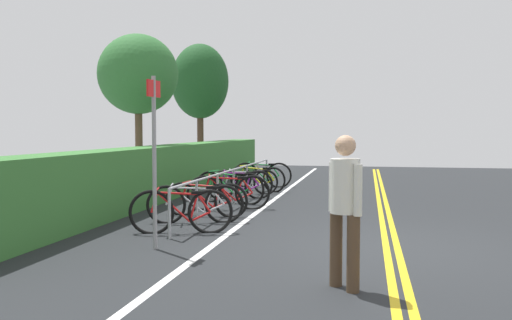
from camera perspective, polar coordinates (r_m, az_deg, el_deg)
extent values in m
cube|color=#232628|center=(8.29, 14.16, -9.13)|extent=(35.50, 12.17, 0.05)
cube|color=gold|center=(8.29, 14.72, -8.95)|extent=(31.95, 0.10, 0.00)
cube|color=gold|center=(8.29, 13.60, -8.95)|extent=(31.95, 0.10, 0.00)
cube|color=white|center=(8.58, -3.85, -8.44)|extent=(31.95, 0.12, 0.00)
cylinder|color=#9EA0A5|center=(8.69, -9.15, -5.65)|extent=(0.05, 0.05, 0.80)
cylinder|color=#9EA0A5|center=(10.00, -6.28, -4.47)|extent=(0.05, 0.05, 0.80)
cylinder|color=#9EA0A5|center=(11.33, -4.09, -3.55)|extent=(0.05, 0.05, 0.80)
cylinder|color=#9EA0A5|center=(12.67, -2.36, -2.82)|extent=(0.05, 0.05, 0.80)
cylinder|color=#9EA0A5|center=(14.03, -0.97, -2.23)|extent=(0.05, 0.05, 0.80)
cylinder|color=#9EA0A5|center=(15.39, 0.17, -1.75)|extent=(0.05, 0.05, 0.80)
cylinder|color=#9EA0A5|center=(16.76, 1.13, -1.34)|extent=(0.05, 0.05, 0.80)
cylinder|color=#9EA0A5|center=(12.64, -2.37, -1.02)|extent=(8.41, 0.04, 0.04)
torus|color=black|center=(9.20, -11.00, -5.48)|extent=(0.26, 0.75, 0.76)
torus|color=black|center=(9.13, -4.86, -5.50)|extent=(0.26, 0.75, 0.76)
cylinder|color=red|center=(9.15, -8.71, -4.94)|extent=(0.19, 0.55, 0.52)
cylinder|color=red|center=(9.11, -8.33, -3.51)|extent=(0.21, 0.65, 0.07)
cylinder|color=red|center=(9.13, -6.62, -5.06)|extent=(0.08, 0.17, 0.47)
cylinder|color=red|center=(9.14, -5.94, -5.99)|extent=(0.13, 0.35, 0.19)
cylinder|color=red|center=(9.11, -5.54, -4.56)|extent=(0.10, 0.25, 0.32)
cylinder|color=red|center=(9.17, -10.70, -4.44)|extent=(0.07, 0.14, 0.35)
cube|color=black|center=(9.09, -6.23, -3.43)|extent=(0.13, 0.21, 0.05)
cylinder|color=red|center=(9.14, -10.41, -3.09)|extent=(0.45, 0.15, 0.03)
torus|color=black|center=(10.16, -9.48, -4.71)|extent=(0.26, 0.73, 0.74)
torus|color=black|center=(10.12, -3.39, -4.70)|extent=(0.26, 0.73, 0.74)
cylinder|color=silver|center=(10.12, -7.21, -4.24)|extent=(0.20, 0.60, 0.51)
cylinder|color=silver|center=(10.09, -6.82, -2.99)|extent=(0.24, 0.71, 0.07)
cylinder|color=silver|center=(10.11, -5.13, -4.33)|extent=(0.08, 0.18, 0.45)
cylinder|color=silver|center=(10.13, -4.46, -5.14)|extent=(0.14, 0.38, 0.19)
cylinder|color=silver|center=(10.10, -4.06, -3.89)|extent=(0.11, 0.26, 0.31)
cylinder|color=silver|center=(10.13, -9.19, -3.80)|extent=(0.07, 0.15, 0.34)
cube|color=black|center=(10.08, -4.74, -2.91)|extent=(0.13, 0.21, 0.05)
cylinder|color=silver|center=(10.10, -8.90, -2.61)|extent=(0.45, 0.15, 0.03)
torus|color=black|center=(11.05, -7.85, -4.15)|extent=(0.07, 0.70, 0.70)
torus|color=black|center=(10.73, -2.67, -4.34)|extent=(0.07, 0.70, 0.70)
cylinder|color=red|center=(10.91, -5.94, -3.81)|extent=(0.05, 0.59, 0.48)
cylinder|color=red|center=(10.86, -5.61, -2.72)|extent=(0.05, 0.70, 0.07)
cylinder|color=red|center=(10.80, -4.18, -3.95)|extent=(0.04, 0.17, 0.43)
cylinder|color=red|center=(10.79, -3.60, -4.70)|extent=(0.04, 0.38, 0.18)
cylinder|color=red|center=(10.74, -3.26, -3.60)|extent=(0.04, 0.26, 0.30)
cylinder|color=red|center=(11.01, -7.60, -3.37)|extent=(0.04, 0.14, 0.32)
cube|color=black|center=(10.76, -3.84, -2.70)|extent=(0.08, 0.20, 0.05)
cylinder|color=red|center=(10.97, -7.36, -2.32)|extent=(0.46, 0.04, 0.03)
torus|color=black|center=(11.73, -5.47, -3.53)|extent=(0.27, 0.76, 0.78)
torus|color=black|center=(11.76, -0.37, -3.50)|extent=(0.27, 0.76, 0.78)
cylinder|color=red|center=(11.72, -3.55, -3.08)|extent=(0.20, 0.58, 0.53)
cylinder|color=red|center=(11.70, -3.23, -1.94)|extent=(0.23, 0.69, 0.07)
cylinder|color=red|center=(11.73, -1.82, -3.16)|extent=(0.08, 0.17, 0.48)
cylinder|color=red|center=(11.76, -1.26, -3.89)|extent=(0.14, 0.37, 0.19)
cylinder|color=red|center=(11.73, -0.93, -2.76)|extent=(0.11, 0.26, 0.33)
cylinder|color=red|center=(11.71, -5.21, -2.69)|extent=(0.07, 0.14, 0.35)
cube|color=black|center=(11.71, -1.49, -1.87)|extent=(0.13, 0.21, 0.05)
cylinder|color=red|center=(11.69, -4.96, -1.62)|extent=(0.45, 0.15, 0.03)
torus|color=black|center=(13.03, -4.91, -2.86)|extent=(0.23, 0.76, 0.77)
torus|color=black|center=(12.53, -0.71, -3.09)|extent=(0.23, 0.76, 0.77)
cylinder|color=#198C38|center=(12.83, -3.37, -2.55)|extent=(0.18, 0.60, 0.53)
cylinder|color=#198C38|center=(12.77, -3.10, -1.53)|extent=(0.20, 0.71, 0.07)
cylinder|color=#198C38|center=(12.66, -1.94, -2.70)|extent=(0.08, 0.18, 0.47)
cylinder|color=#198C38|center=(12.62, -1.46, -3.41)|extent=(0.12, 0.38, 0.19)
cylinder|color=#198C38|center=(12.57, -1.18, -2.38)|extent=(0.10, 0.26, 0.33)
cylinder|color=#198C38|center=(12.99, -4.71, -2.13)|extent=(0.07, 0.14, 0.35)
cube|color=black|center=(12.60, -1.66, -1.53)|extent=(0.12, 0.21, 0.05)
cylinder|color=#198C38|center=(12.94, -4.51, -1.17)|extent=(0.45, 0.13, 0.03)
torus|color=black|center=(13.53, -3.73, -2.71)|extent=(0.28, 0.71, 0.73)
torus|color=black|center=(13.61, 0.29, -2.67)|extent=(0.28, 0.71, 0.73)
cylinder|color=purple|center=(13.54, -2.22, -2.34)|extent=(0.21, 0.53, 0.50)
cylinder|color=purple|center=(13.53, -1.96, -1.41)|extent=(0.24, 0.63, 0.07)
cylinder|color=purple|center=(13.57, -0.85, -2.40)|extent=(0.08, 0.16, 0.45)
cylinder|color=purple|center=(13.60, -0.41, -2.99)|extent=(0.14, 0.34, 0.19)
cylinder|color=purple|center=(13.58, -0.15, -2.07)|extent=(0.11, 0.24, 0.31)
cylinder|color=purple|center=(13.52, -3.53, -2.03)|extent=(0.07, 0.13, 0.33)
cube|color=black|center=(13.56, -0.59, -1.34)|extent=(0.14, 0.21, 0.05)
cylinder|color=purple|center=(13.50, -3.34, -1.14)|extent=(0.45, 0.17, 0.03)
torus|color=black|center=(14.47, -3.18, -2.41)|extent=(0.26, 0.67, 0.69)
torus|color=black|center=(14.55, 1.03, -2.37)|extent=(0.26, 0.67, 0.69)
cylinder|color=silver|center=(14.49, -1.60, -2.08)|extent=(0.21, 0.59, 0.47)
cylinder|color=silver|center=(14.47, -1.32, -1.27)|extent=(0.25, 0.71, 0.07)
cylinder|color=silver|center=(14.52, -0.17, -2.13)|extent=(0.09, 0.18, 0.42)
cylinder|color=silver|center=(14.54, 0.30, -2.66)|extent=(0.15, 0.38, 0.18)
cylinder|color=silver|center=(14.53, 0.57, -1.85)|extent=(0.11, 0.26, 0.29)
cylinder|color=silver|center=(14.46, -2.97, -1.81)|extent=(0.08, 0.15, 0.31)
cube|color=black|center=(14.50, 0.11, -1.20)|extent=(0.14, 0.21, 0.05)
cylinder|color=silver|center=(14.45, -2.76, -1.02)|extent=(0.45, 0.16, 0.03)
torus|color=black|center=(15.59, -1.64, -1.93)|extent=(0.28, 0.70, 0.72)
torus|color=black|center=(15.04, 1.92, -2.12)|extent=(0.28, 0.70, 0.72)
cylinder|color=yellow|center=(15.37, -0.34, -1.69)|extent=(0.23, 0.61, 0.50)
cylinder|color=yellow|center=(15.32, -0.11, -0.89)|extent=(0.27, 0.72, 0.07)
cylinder|color=yellow|center=(15.18, 0.88, -1.82)|extent=(0.09, 0.18, 0.45)
cylinder|color=yellow|center=(15.14, 1.27, -2.37)|extent=(0.16, 0.39, 0.18)
cylinder|color=yellow|center=(15.08, 1.51, -1.56)|extent=(0.12, 0.27, 0.31)
cylinder|color=yellow|center=(15.55, -1.47, -1.36)|extent=(0.08, 0.15, 0.33)
cube|color=black|center=(15.13, 1.11, -0.90)|extent=(0.14, 0.22, 0.05)
cylinder|color=yellow|center=(15.50, -1.30, -0.60)|extent=(0.44, 0.17, 0.03)
torus|color=black|center=(16.34, -1.10, -1.61)|extent=(0.14, 0.77, 0.77)
torus|color=black|center=(16.26, 2.45, -1.64)|extent=(0.14, 0.77, 0.77)
cylinder|color=#198C38|center=(16.30, 0.23, -1.31)|extent=(0.10, 0.58, 0.53)
cylinder|color=#198C38|center=(16.27, 0.46, -0.49)|extent=(0.11, 0.69, 0.07)
cylinder|color=#198C38|center=(16.27, 1.43, -1.38)|extent=(0.05, 0.17, 0.47)
cylinder|color=#198C38|center=(16.28, 1.82, -1.91)|extent=(0.08, 0.37, 0.19)
cylinder|color=#198C38|center=(16.25, 2.06, -1.10)|extent=(0.06, 0.25, 0.33)
cylinder|color=#198C38|center=(16.32, -0.92, -1.02)|extent=(0.05, 0.14, 0.35)
cube|color=black|center=(16.25, 1.67, -0.46)|extent=(0.10, 0.21, 0.05)
cylinder|color=#198C38|center=(16.30, -0.75, -0.25)|extent=(0.46, 0.08, 0.03)
cylinder|color=#4C3826|center=(5.91, 10.25, -9.72)|extent=(0.14, 0.14, 0.83)
cylinder|color=#4C3826|center=(6.12, 8.46, -9.27)|extent=(0.14, 0.14, 0.83)
cylinder|color=silver|center=(5.90, 9.40, -2.73)|extent=(0.32, 0.32, 0.59)
sphere|color=tan|center=(5.87, 9.44, 1.52)|extent=(0.23, 0.23, 0.23)
cylinder|color=silver|center=(5.76, 10.73, -3.15)|extent=(0.09, 0.09, 0.55)
cylinder|color=silver|center=(6.05, 8.14, -2.82)|extent=(0.09, 0.09, 0.55)
cylinder|color=gray|center=(7.90, -10.70, -0.34)|extent=(0.06, 0.06, 2.50)
cube|color=red|center=(7.91, -10.78, 7.44)|extent=(0.36, 0.07, 0.24)
cube|color=#387533|center=(14.69, -8.81, -1.00)|extent=(17.41, 0.89, 1.33)
cylinder|color=brown|center=(15.34, -12.27, 0.93)|extent=(0.20, 0.20, 2.28)
ellipsoid|color=#2D6B30|center=(15.41, -12.37, 8.86)|extent=(2.20, 2.20, 2.20)
cylinder|color=#473323|center=(20.64, -5.90, 1.59)|extent=(0.24, 0.24, 2.30)
ellipsoid|color=#1C4C21|center=(20.71, -5.94, 8.28)|extent=(2.16, 2.16, 2.82)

